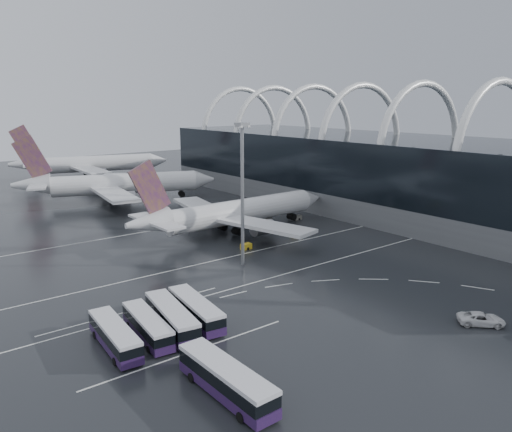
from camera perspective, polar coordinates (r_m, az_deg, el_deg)
ground at (r=88.11m, az=0.75°, el=-6.77°), size 420.00×420.00×0.00m
terminal at (r=142.74m, az=15.25°, el=4.96°), size 42.00×160.00×34.90m
lane_marking_near at (r=86.65m, az=1.59°, el=-7.12°), size 120.00×0.25×0.01m
lane_marking_mid at (r=97.24m, az=-3.70°, el=-4.86°), size 120.00×0.25×0.01m
lane_marking_far at (r=120.52m, az=-11.25°, el=-1.54°), size 120.00×0.25×0.01m
bus_bay_line_south at (r=63.52m, az=-7.39°, el=-15.14°), size 28.00×0.25×0.01m
bus_bay_line_north at (r=76.44m, az=-13.65°, el=-10.35°), size 28.00×0.25×0.01m
airliner_main at (r=114.71m, az=-2.67°, el=0.34°), size 54.47×47.90×18.49m
airliner_gate_b at (r=156.15m, az=-15.80°, el=3.47°), size 57.52×51.12×20.54m
airliner_gate_c at (r=207.71m, az=-18.53°, el=5.62°), size 59.03×53.63×21.24m
bus_row_near_a at (r=65.43m, az=-15.85°, el=-13.01°), size 3.84×12.76×3.10m
bus_row_near_b at (r=67.12m, az=-12.29°, el=-12.16°), size 4.06×12.41×3.00m
bus_row_near_c at (r=68.44m, az=-9.61°, el=-11.35°), size 5.14×13.84×3.33m
bus_row_near_d at (r=70.47m, az=-6.90°, el=-10.58°), size 4.57×13.27×3.20m
bus_row_far_a at (r=54.17m, az=-3.42°, el=-18.13°), size 3.44×13.95×3.43m
van_curve_a at (r=75.92m, az=24.35°, el=-10.66°), size 6.38×6.36×1.71m
floodlight_mast at (r=89.70m, az=-1.58°, el=4.43°), size 2.00×2.00×26.12m
gse_cart_belly_a at (r=115.00m, az=4.54°, el=-1.70°), size 2.38×1.40×1.30m
gse_cart_belly_b at (r=126.69m, az=1.33°, el=-0.30°), size 2.20×1.30×1.20m
gse_cart_belly_c at (r=102.77m, az=-1.13°, el=-3.49°), size 2.20×1.30×1.20m
gse_cart_belly_d at (r=128.50m, az=4.79°, el=-0.17°), size 1.99×1.18×1.09m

